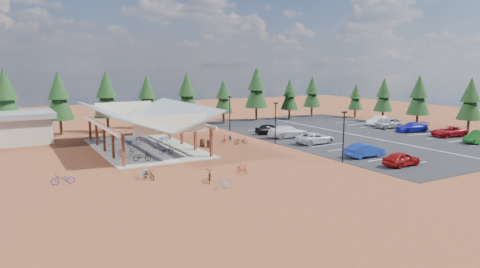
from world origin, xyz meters
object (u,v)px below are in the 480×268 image
(bike_7, at_px, (143,133))
(car_2, at_px, (315,138))
(car_9, at_px, (378,121))
(bike_14, at_px, (230,137))
(car_4, at_px, (270,129))
(car_8, at_px, (389,123))
(bike_15, at_px, (224,138))
(lamp_post_1, at_px, (276,120))
(trash_bin_1, at_px, (202,143))
(car_0, at_px, (401,159))
(car_5, at_px, (479,137))
(bike_0, at_px, (142,156))
(bike_1, at_px, (126,150))
(car_3, at_px, (288,132))
(outbuilding, at_px, (6,128))
(bike_11, at_px, (242,168))
(car_1, at_px, (365,150))
(car_7, at_px, (412,127))
(bike_6, at_px, (164,138))
(bike_5, at_px, (157,144))
(bike_8, at_px, (149,174))
(bike_12, at_px, (209,176))
(trash_bin_0, at_px, (209,143))
(bike_3, at_px, (119,136))
(bike_pavilion, at_px, (144,116))
(bike_9, at_px, (143,172))
(bike_4, at_px, (166,150))
(bike_16, at_px, (241,141))
(bike_13, at_px, (224,183))
(bike_10, at_px, (63,179))
(car_6, at_px, (449,132))

(bike_7, bearing_deg, car_2, -149.58)
(car_9, bearing_deg, bike_14, -99.20)
(car_4, bearing_deg, car_8, -99.45)
(bike_15, bearing_deg, bike_14, -120.33)
(car_4, bearing_deg, lamp_post_1, 155.28)
(trash_bin_1, relative_size, car_0, 0.22)
(car_5, relative_size, car_9, 1.01)
(bike_0, bearing_deg, car_9, -61.18)
(car_2, bearing_deg, lamp_post_1, 56.51)
(bike_1, distance_m, car_3, 22.09)
(bike_15, bearing_deg, car_8, -161.03)
(outbuilding, relative_size, car_4, 2.63)
(bike_11, relative_size, car_1, 0.35)
(lamp_post_1, xyz_separation_m, car_7, (22.49, -2.04, -2.24))
(trash_bin_1, xyz_separation_m, bike_6, (-3.16, 4.73, 0.13))
(bike_5, distance_m, car_3, 17.87)
(bike_8, relative_size, car_5, 0.38)
(bike_6, bearing_deg, bike_12, 152.21)
(car_7, bearing_deg, trash_bin_1, -87.02)
(trash_bin_0, bearing_deg, bike_3, 129.91)
(bike_pavilion, distance_m, car_5, 41.16)
(bike_9, bearing_deg, bike_4, -81.75)
(outbuilding, height_order, car_9, outbuilding)
(bike_0, bearing_deg, car_8, -65.16)
(car_3, bearing_deg, car_4, 13.42)
(bike_pavilion, height_order, bike_11, bike_pavilion)
(lamp_post_1, height_order, bike_6, lamp_post_1)
(bike_pavilion, relative_size, bike_16, 11.28)
(bike_12, relative_size, car_1, 0.42)
(car_5, distance_m, car_9, 17.57)
(trash_bin_0, relative_size, car_2, 0.18)
(lamp_post_1, xyz_separation_m, bike_14, (-3.71, 4.93, -2.56))
(bike_13, bearing_deg, car_7, 90.70)
(bike_13, relative_size, car_7, 0.32)
(outbuilding, relative_size, bike_8, 6.27)
(trash_bin_0, bearing_deg, lamp_post_1, -13.01)
(bike_pavilion, bearing_deg, car_7, -10.63)
(trash_bin_0, height_order, bike_6, bike_6)
(bike_6, bearing_deg, bike_5, 130.04)
(bike_6, relative_size, car_5, 0.39)
(lamp_post_1, distance_m, trash_bin_0, 8.71)
(bike_11, xyz_separation_m, car_9, (34.52, 16.28, 0.32))
(bike_9, distance_m, car_8, 43.00)
(bike_3, xyz_separation_m, bike_9, (-2.71, -19.87, -0.02))
(bike_6, distance_m, car_4, 15.35)
(bike_3, distance_m, car_5, 45.50)
(bike_10, bearing_deg, bike_4, 126.00)
(outbuilding, height_order, car_6, outbuilding)
(bike_10, xyz_separation_m, car_5, (47.72, -5.30, 0.32))
(bike_14, height_order, car_3, car_3)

